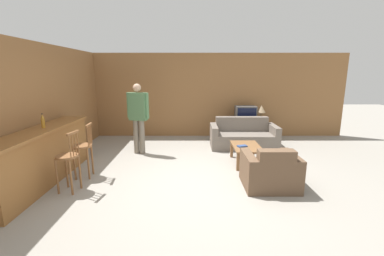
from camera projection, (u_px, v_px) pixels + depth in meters
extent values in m
plane|color=gray|center=(198.00, 181.00, 4.84)|extent=(24.00, 24.00, 0.00)
cube|color=olive|center=(196.00, 96.00, 8.09)|extent=(9.40, 0.08, 2.60)
cube|color=olive|center=(59.00, 104.00, 5.85)|extent=(0.08, 8.61, 2.60)
cube|color=brown|center=(44.00, 158.00, 4.67)|extent=(0.47, 2.78, 0.97)
cube|color=brown|center=(40.00, 131.00, 4.56)|extent=(0.55, 2.84, 0.05)
cylinder|color=brown|center=(68.00, 156.00, 4.32)|extent=(0.42, 0.42, 0.04)
cylinder|color=brown|center=(68.00, 171.00, 4.53)|extent=(0.04, 0.04, 0.61)
cylinder|color=brown|center=(58.00, 177.00, 4.28)|extent=(0.04, 0.04, 0.61)
cylinder|color=brown|center=(81.00, 172.00, 4.49)|extent=(0.04, 0.04, 0.61)
cylinder|color=brown|center=(72.00, 178.00, 4.24)|extent=(0.04, 0.04, 0.61)
cylinder|color=brown|center=(79.00, 143.00, 4.36)|extent=(0.02, 0.02, 0.37)
cylinder|color=brown|center=(77.00, 144.00, 4.29)|extent=(0.02, 0.02, 0.37)
cylinder|color=brown|center=(74.00, 145.00, 4.22)|extent=(0.02, 0.02, 0.37)
cylinder|color=brown|center=(71.00, 147.00, 4.14)|extent=(0.02, 0.02, 0.37)
cube|color=brown|center=(74.00, 133.00, 4.21)|extent=(0.09, 0.31, 0.04)
cylinder|color=brown|center=(83.00, 146.00, 4.92)|extent=(0.39, 0.39, 0.04)
cylinder|color=brown|center=(80.00, 160.00, 5.10)|extent=(0.04, 0.04, 0.61)
cylinder|color=brown|center=(76.00, 164.00, 4.85)|extent=(0.04, 0.04, 0.61)
cylinder|color=brown|center=(93.00, 160.00, 5.12)|extent=(0.04, 0.04, 0.61)
cylinder|color=brown|center=(90.00, 164.00, 4.88)|extent=(0.04, 0.04, 0.61)
cylinder|color=brown|center=(92.00, 134.00, 5.00)|extent=(0.02, 0.02, 0.37)
cylinder|color=brown|center=(91.00, 135.00, 4.93)|extent=(0.02, 0.02, 0.37)
cylinder|color=brown|center=(90.00, 136.00, 4.85)|extent=(0.02, 0.02, 0.37)
cylinder|color=brown|center=(89.00, 137.00, 4.78)|extent=(0.02, 0.02, 0.37)
cube|color=brown|center=(90.00, 125.00, 4.85)|extent=(0.06, 0.31, 0.04)
cube|color=#70665B|center=(244.00, 140.00, 7.03)|extent=(1.46, 0.88, 0.39)
cube|color=#70665B|center=(243.00, 124.00, 7.27)|extent=(1.46, 0.22, 0.40)
cube|color=#70665B|center=(215.00, 136.00, 7.01)|extent=(0.16, 0.88, 0.61)
cube|color=#70665B|center=(274.00, 136.00, 7.00)|extent=(0.16, 0.88, 0.61)
cube|color=brown|center=(270.00, 176.00, 4.59)|extent=(0.60, 0.83, 0.39)
cube|color=brown|center=(277.00, 161.00, 4.21)|extent=(0.60, 0.22, 0.38)
cube|color=brown|center=(292.00, 170.00, 4.57)|extent=(0.16, 0.83, 0.60)
cube|color=brown|center=(249.00, 170.00, 4.57)|extent=(0.16, 0.83, 0.60)
cube|color=brown|center=(248.00, 147.00, 5.71)|extent=(0.60, 0.95, 0.04)
cube|color=brown|center=(239.00, 162.00, 5.33)|extent=(0.06, 0.06, 0.37)
cube|color=brown|center=(264.00, 162.00, 5.33)|extent=(0.06, 0.06, 0.37)
cube|color=brown|center=(233.00, 150.00, 6.19)|extent=(0.06, 0.06, 0.37)
cube|color=brown|center=(254.00, 150.00, 6.18)|extent=(0.06, 0.06, 0.37)
cube|color=#2D2319|center=(246.00, 130.00, 7.91)|extent=(1.24, 0.54, 0.55)
cube|color=#4C4C4C|center=(247.00, 114.00, 7.80)|extent=(0.62, 0.40, 0.47)
cube|color=black|center=(248.00, 115.00, 7.60)|extent=(0.55, 0.01, 0.40)
cylinder|color=#B27A23|center=(44.00, 123.00, 4.66)|extent=(0.06, 0.06, 0.17)
cone|color=#B27A23|center=(44.00, 116.00, 4.64)|extent=(0.05, 0.05, 0.07)
cylinder|color=black|center=(43.00, 114.00, 4.63)|extent=(0.02, 0.02, 0.02)
cube|color=navy|center=(243.00, 146.00, 5.65)|extent=(0.24, 0.19, 0.03)
cylinder|color=brown|center=(262.00, 121.00, 7.84)|extent=(0.16, 0.16, 0.02)
cylinder|color=brown|center=(262.00, 117.00, 7.82)|extent=(0.03, 0.03, 0.25)
cone|color=tan|center=(262.00, 109.00, 7.77)|extent=(0.25, 0.25, 0.22)
cylinder|color=#756B5B|center=(143.00, 137.00, 6.42)|extent=(0.14, 0.14, 0.86)
cylinder|color=#756B5B|center=(137.00, 137.00, 6.46)|extent=(0.14, 0.14, 0.86)
cube|color=#4C754C|center=(139.00, 106.00, 6.28)|extent=(0.47, 0.28, 0.68)
cylinder|color=#4C754C|center=(148.00, 106.00, 6.22)|extent=(0.09, 0.09, 0.62)
cylinder|color=#4C754C|center=(130.00, 105.00, 6.33)|extent=(0.09, 0.09, 0.62)
sphere|color=tan|center=(138.00, 88.00, 6.18)|extent=(0.20, 0.20, 0.20)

